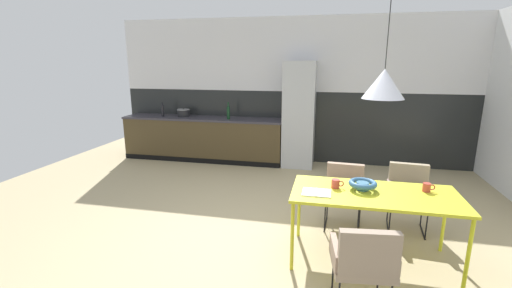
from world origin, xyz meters
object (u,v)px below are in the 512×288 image
at_px(bottle_wine_green, 163,110).
at_px(bottle_spice_small, 228,112).
at_px(armchair_near_window, 365,259).
at_px(mug_short_terracotta, 427,187).
at_px(armchair_head_of_table, 408,189).
at_px(mug_white_ceramic, 336,184).
at_px(open_book, 317,193).
at_px(cooking_pot, 184,113).
at_px(fruit_bowl, 363,184).
at_px(dining_table, 374,197).
at_px(pendant_lamp_over_table_near, 384,84).
at_px(armchair_far_side, 344,188).
at_px(refrigerator_column, 299,115).

height_order(bottle_wine_green, bottle_spice_small, bottle_spice_small).
height_order(armchair_near_window, mug_short_terracotta, mug_short_terracotta).
relative_size(armchair_head_of_table, mug_white_ceramic, 6.23).
distance_m(armchair_near_window, open_book, 0.85).
bearing_deg(bottle_spice_small, cooking_pot, 172.64).
xyz_separation_m(armchair_near_window, fruit_bowl, (0.03, 0.89, 0.31)).
xyz_separation_m(armchair_head_of_table, bottle_spice_small, (-2.99, 2.28, 0.53)).
xyz_separation_m(armchair_head_of_table, fruit_bowl, (-0.62, -0.80, 0.31)).
distance_m(mug_white_ceramic, bottle_spice_small, 3.75).
height_order(armchair_head_of_table, armchair_near_window, same).
xyz_separation_m(mug_short_terracotta, cooking_pot, (-4.03, 3.13, 0.18)).
relative_size(dining_table, cooking_pot, 6.10).
relative_size(cooking_pot, pendant_lamp_over_table_near, 0.23).
height_order(armchair_near_window, fruit_bowl, fruit_bowl).
relative_size(armchair_head_of_table, cooking_pot, 2.97).
relative_size(armchair_far_side, bottle_wine_green, 2.61).
distance_m(dining_table, armchair_far_side, 0.84).
xyz_separation_m(cooking_pot, bottle_wine_green, (-0.43, -0.09, 0.05)).
bearing_deg(bottle_wine_green, pendant_lamp_over_table_near, -38.56).
xyz_separation_m(armchair_head_of_table, mug_short_terracotta, (0.01, -0.71, 0.29)).
bearing_deg(armchair_near_window, armchair_head_of_table, 62.06).
bearing_deg(open_book, cooking_pot, 130.76).
distance_m(mug_short_terracotta, pendant_lamp_over_table_near, 1.16).
bearing_deg(bottle_wine_green, open_book, -44.52).
bearing_deg(pendant_lamp_over_table_near, mug_white_ceramic, 177.54).
distance_m(armchair_far_side, mug_short_terracotta, 1.04).
relative_size(refrigerator_column, bottle_spice_small, 5.95).
height_order(armchair_head_of_table, open_book, armchair_head_of_table).
height_order(dining_table, armchair_far_side, armchair_far_side).
bearing_deg(armchair_far_side, armchair_head_of_table, -169.56).
height_order(fruit_bowl, bottle_spice_small, bottle_spice_small).
bearing_deg(mug_short_terracotta, cooking_pot, 142.17).
relative_size(armchair_head_of_table, pendant_lamp_over_table_near, 0.70).
distance_m(fruit_bowl, mug_white_ceramic, 0.27).
bearing_deg(dining_table, armchair_far_side, 108.79).
distance_m(refrigerator_column, bottle_wine_green, 2.87).
xyz_separation_m(armchair_far_side, bottle_spice_small, (-2.23, 2.38, 0.54)).
distance_m(dining_table, pendant_lamp_over_table_near, 1.13).
xyz_separation_m(armchair_far_side, fruit_bowl, (0.15, -0.71, 0.32)).
bearing_deg(cooking_pot, armchair_far_side, -37.64).
height_order(open_book, mug_short_terracotta, mug_short_terracotta).
bearing_deg(mug_white_ceramic, refrigerator_column, 102.28).
relative_size(fruit_bowl, mug_short_terracotta, 2.38).
xyz_separation_m(open_book, mug_short_terracotta, (1.09, 0.29, 0.04)).
relative_size(dining_table, armchair_head_of_table, 2.06).
xyz_separation_m(open_book, mug_white_ceramic, (0.19, 0.19, 0.04)).
distance_m(armchair_near_window, bottle_wine_green, 5.55).
relative_size(fruit_bowl, mug_white_ceramic, 2.22).
bearing_deg(open_book, pendant_lamp_over_table_near, 16.90).
distance_m(armchair_near_window, bottle_spice_small, 4.64).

